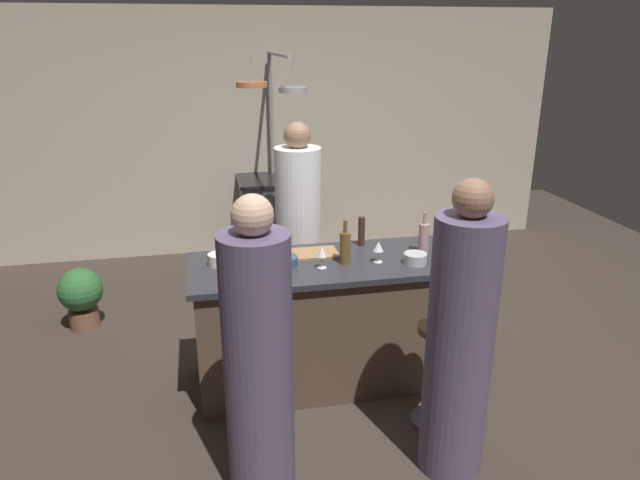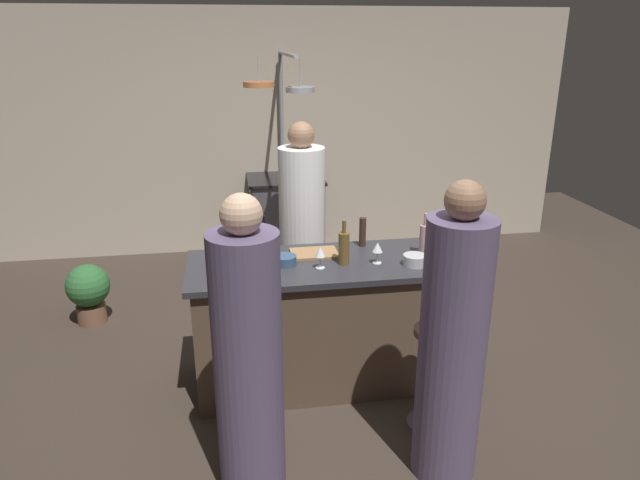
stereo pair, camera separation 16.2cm
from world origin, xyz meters
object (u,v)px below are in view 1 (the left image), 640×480
Objects in this scene: bar_stool_right at (436,370)px; bar_stool_left at (254,392)px; chef at (299,237)px; guest_left at (259,366)px; cutting_board at (314,253)px; wine_glass_near_left_guest at (322,253)px; wine_bottle_dark at (265,245)px; guest_right at (460,344)px; mixing_bowl_steel at (415,259)px; pepper_mill at (361,231)px; mixing_bowl_blue at (286,261)px; stove_range at (277,218)px; wine_bottle_amber at (345,247)px; mixing_bowl_ceramic at (219,259)px; wine_glass_near_right_guest at (378,247)px; potted_plant at (81,294)px; wine_bottle_rose at (424,237)px.

bar_stool_right is 1.00× the size of bar_stool_left.
guest_left is at bearing -105.90° from chef.
wine_glass_near_left_guest is (0.00, -0.25, 0.10)m from cutting_board.
guest_left is 1.08m from wine_bottle_dark.
cutting_board is (-0.56, 1.14, 0.13)m from guest_right.
guest_left reaches higher than wine_bottle_dark.
mixing_bowl_steel is at bearing 22.44° from bar_stool_left.
pepper_mill is 1.41× the size of mixing_bowl_blue.
wine_bottle_dark is 2.15× the size of mixing_bowl_blue.
wine_bottle_dark is (-0.39, -2.39, 0.58)m from stove_range.
mixing_bowl_ceramic is at bearing 170.11° from wine_bottle_amber.
wine_bottle_amber is 0.94× the size of wine_bottle_dark.
mixing_bowl_blue is (-0.77, 0.99, 0.15)m from guest_right.
wine_bottle_dark is 2.18× the size of wine_glass_near_left_guest.
wine_glass_near_left_guest is 1.01× the size of mixing_bowl_ceramic.
wine_bottle_dark is 0.18m from mixing_bowl_blue.
bar_stool_right is (0.61, -1.43, -0.42)m from chef.
wine_bottle_dark is at bearing -4.12° from mixing_bowl_ceramic.
guest_right is 1.02× the size of guest_left.
pepper_mill is (0.36, 0.11, 0.10)m from cutting_board.
bar_stool_left is at bearing 180.00° from bar_stool_right.
mixing_bowl_steel is at bearing -9.70° from mixing_bowl_blue.
mixing_bowl_ceramic is (-0.14, 0.70, 0.56)m from bar_stool_left.
mixing_bowl_blue is (-0.60, 0.07, -0.07)m from wine_glass_near_right_guest.
mixing_bowl_ceramic reaches higher than potted_plant.
mixing_bowl_ceramic is (-1.01, -0.17, -0.07)m from pepper_mill.
wine_bottle_amber is at bearing -9.89° from mixing_bowl_ceramic.
wine_bottle_amber is 0.22m from wine_glass_near_right_guest.
pepper_mill is at bearing 24.71° from mixing_bowl_blue.
wine_bottle_amber is (0.12, -2.51, 0.57)m from stove_range.
guest_left is (-1.06, 0.02, -0.01)m from guest_right.
bar_stool_left is at bearing -149.06° from wine_glass_near_right_guest.
stove_range is at bearing 84.03° from mixing_bowl_blue.
wine_glass_near_right_guest is at bearing -30.23° from potted_plant.
stove_range is 3.49m from guest_left.
chef reaches higher than bar_stool_left.
wine_glass_near_left_guest is at bearing -135.13° from pepper_mill.
chef reaches higher than pepper_mill.
wine_bottle_amber is 1.97× the size of mixing_bowl_steel.
wine_bottle_dark reaches higher than mixing_bowl_ceramic.
wine_bottle_dark is at bearing 144.54° from bar_stool_right.
wine_bottle_amber is at bearing 112.58° from guest_right.
wine_bottle_rose reaches higher than wine_glass_near_right_guest.
wine_bottle_dark is at bearing -164.81° from pepper_mill.
wine_bottle_rose is at bearing 2.32° from mixing_bowl_blue.
bar_stool_left is 4.66× the size of wine_glass_near_left_guest.
cutting_board is at bearing 116.05° from guest_right.
wine_glass_near_right_guest is (0.89, 0.89, 0.24)m from guest_left.
potted_plant is 2.29m from wine_glass_near_left_guest.
wine_bottle_dark is at bearing -166.95° from cutting_board.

